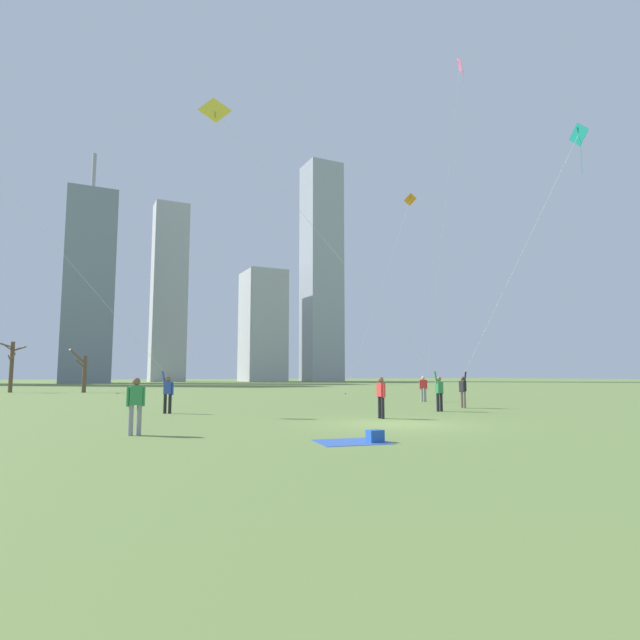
# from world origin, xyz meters

# --- Properties ---
(ground_plane) EXTENTS (400.00, 400.00, 0.00)m
(ground_plane) POSITION_xyz_m (0.00, 0.00, 0.00)
(ground_plane) COLOR olive
(kite_flyer_foreground_right_white) EXTENTS (9.15, 6.43, 13.10)m
(kite_flyer_foreground_right_white) POSITION_xyz_m (-7.89, 9.51, 3.08)
(kite_flyer_foreground_right_white) COLOR black
(kite_flyer_foreground_right_white) RESTS_ON ground
(kite_flyer_midfield_left_teal) EXTENTS (2.24, 6.70, 13.02)m
(kite_flyer_midfield_left_teal) POSITION_xyz_m (8.28, 4.83, 2.51)
(kite_flyer_midfield_left_teal) COLOR #726656
(kite_flyer_midfield_left_teal) RESTS_ON ground
(kite_flyer_far_back_yellow) EXTENTS (11.51, 1.65, 13.54)m
(kite_flyer_far_back_yellow) POSITION_xyz_m (2.93, 4.48, 3.65)
(kite_flyer_far_back_yellow) COLOR black
(kite_flyer_far_back_yellow) RESTS_ON ground
(bystander_watching_nearby) EXTENTS (0.22, 0.51, 1.62)m
(bystander_watching_nearby) POSITION_xyz_m (0.76, 2.09, 0.90)
(bystander_watching_nearby) COLOR black
(bystander_watching_nearby) RESTS_ON ground
(bystander_far_off_by_trees) EXTENTS (0.51, 0.22, 1.62)m
(bystander_far_off_by_trees) POSITION_xyz_m (-8.54, 0.41, 0.90)
(bystander_far_off_by_trees) COLOR gray
(bystander_far_off_by_trees) RESTS_ON ground
(bystander_strolling_midfield) EXTENTS (0.48, 0.31, 1.62)m
(bystander_strolling_midfield) POSITION_xyz_m (10.07, 11.63, 0.90)
(bystander_strolling_midfield) COLOR gray
(bystander_strolling_midfield) RESTS_ON ground
(distant_kite_drifting_left_orange) EXTENTS (6.11, 2.85, 18.38)m
(distant_kite_drifting_left_orange) POSITION_xyz_m (16.87, 22.66, 16.51)
(distant_kite_drifting_left_orange) COLOR orange
(distant_kite_drifting_left_orange) RESTS_ON ground
(distant_kite_drifting_right_pink) EXTENTS (2.23, 7.91, 24.76)m
(distant_kite_drifting_right_pink) POSITION_xyz_m (14.50, 12.69, 22.26)
(distant_kite_drifting_right_pink) COLOR pink
(distant_kite_drifting_right_pink) RESTS_ON ground
(picnic_spot) EXTENTS (2.00, 1.67, 0.31)m
(picnic_spot) POSITION_xyz_m (-3.43, -3.69, 0.09)
(picnic_spot) COLOR #3359B2
(picnic_spot) RESTS_ON ground
(bare_tree_rightmost) EXTENTS (2.95, 2.10, 4.96)m
(bare_tree_rightmost) POSITION_xyz_m (-15.43, 42.82, 2.72)
(bare_tree_rightmost) COLOR brown
(bare_tree_rightmost) RESTS_ON ground
(bare_tree_left_of_center) EXTENTS (1.66, 2.34, 4.14)m
(bare_tree_left_of_center) POSITION_xyz_m (-9.09, 39.55, 2.06)
(bare_tree_left_of_center) COLOR brown
(bare_tree_left_of_center) RESTS_ON ground
(skyline_squat_block) EXTENTS (9.74, 11.59, 28.35)m
(skyline_squat_block) POSITION_xyz_m (33.82, 109.36, 14.17)
(skyline_squat_block) COLOR #B2B2B7
(skyline_squat_block) RESTS_ON ground
(skyline_short_annex) EXTENTS (9.32, 8.85, 59.26)m
(skyline_short_annex) POSITION_xyz_m (49.66, 107.32, 29.63)
(skyline_short_annex) COLOR #9EA3AD
(skyline_short_annex) RESTS_ON ground
(skyline_mid_tower_left) EXTENTS (9.63, 11.59, 49.07)m
(skyline_mid_tower_left) POSITION_xyz_m (-7.70, 101.17, 19.96)
(skyline_mid_tower_left) COLOR gray
(skyline_mid_tower_left) RESTS_ON ground
(skyline_wide_slab) EXTENTS (8.22, 6.02, 44.37)m
(skyline_wide_slab) POSITION_xyz_m (10.81, 113.96, 22.19)
(skyline_wide_slab) COLOR #B2B2B7
(skyline_wide_slab) RESTS_ON ground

